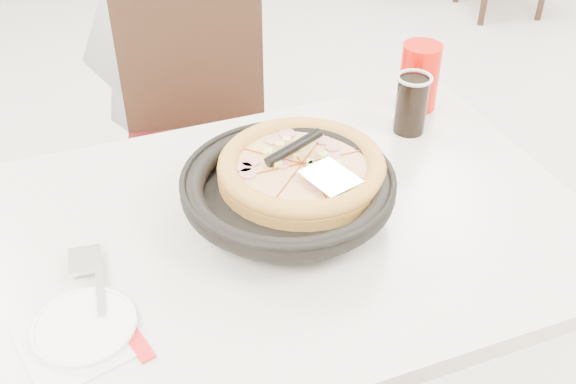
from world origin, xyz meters
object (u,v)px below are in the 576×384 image
object	(u,v)px
main_table	(276,352)
chair_far	(199,158)
pizza_pan	(288,195)
cola_glass	(411,106)
pizza	(302,173)
side_plate	(85,327)
red_cup	(419,77)

from	to	relation	value
main_table	chair_far	bearing A→B (deg)	89.35
main_table	pizza_pan	xyz separation A→B (m)	(0.04, 0.02, 0.42)
cola_glass	pizza_pan	bearing A→B (deg)	-153.48
chair_far	cola_glass	distance (m)	0.70
pizza	main_table	bearing A→B (deg)	-143.70
pizza_pan	pizza	size ratio (longest dim) A/B	1.12
pizza_pan	side_plate	world-z (taller)	pizza_pan
side_plate	red_cup	xyz separation A→B (m)	(0.85, 0.44, 0.07)
side_plate	red_cup	world-z (taller)	red_cup
main_table	side_plate	distance (m)	0.55
main_table	pizza	bearing A→B (deg)	36.30
pizza	cola_glass	distance (m)	0.36
main_table	pizza	size ratio (longest dim) A/B	3.64
side_plate	cola_glass	size ratio (longest dim) A/B	1.25
cola_glass	red_cup	size ratio (longest dim) A/B	0.81
pizza_pan	cola_glass	xyz separation A→B (m)	(0.37, 0.18, 0.02)
main_table	pizza_pan	world-z (taller)	pizza_pan
main_table	red_cup	size ratio (longest dim) A/B	7.50
cola_glass	red_cup	world-z (taller)	red_cup
chair_far	cola_glass	xyz separation A→B (m)	(0.40, -0.46, 0.34)
pizza_pan	side_plate	size ratio (longest dim) A/B	2.28
chair_far	pizza	bearing A→B (deg)	109.61
pizza_pan	side_plate	xyz separation A→B (m)	(-0.41, -0.17, -0.03)
side_plate	pizza_pan	bearing A→B (deg)	22.09
pizza	red_cup	bearing A→B (deg)	31.18
main_table	chair_far	size ratio (longest dim) A/B	1.26
main_table	cola_glass	distance (m)	0.63
pizza	red_cup	size ratio (longest dim) A/B	2.06
pizza_pan	pizza	xyz separation A→B (m)	(0.04, 0.04, 0.02)
pizza	side_plate	size ratio (longest dim) A/B	2.03
chair_far	pizza	xyz separation A→B (m)	(0.07, -0.61, 0.34)
side_plate	cola_glass	bearing A→B (deg)	24.22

